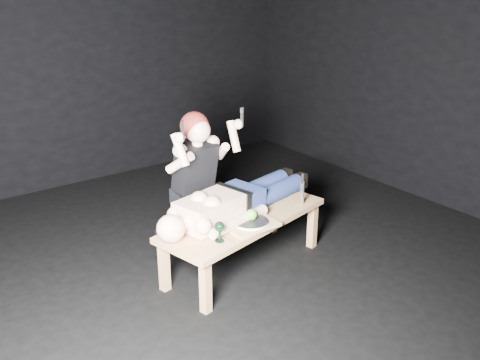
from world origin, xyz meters
The scene contains 13 objects.
ground centered at (0.00, 0.00, 0.00)m, with size 5.00×5.00×0.00m, color black.
back_wall centered at (0.00, 2.50, 1.50)m, with size 5.00×5.00×0.00m, color black.
table centered at (0.08, -0.17, 0.23)m, with size 1.47×0.55×0.45m, color tan.
lying_man centered at (0.10, -0.05, 0.58)m, with size 1.49×0.45×0.27m, color beige, non-canonical shape.
kneeling_woman centered at (-0.13, 0.31, 0.65)m, with size 0.69×0.78×1.30m, color black, non-canonical shape.
serving_tray centered at (0.02, -0.33, 0.46)m, with size 0.40×0.29×0.02m, color tan.
plate centered at (0.02, -0.33, 0.48)m, with size 0.27×0.27×0.02m, color white.
apple centered at (0.04, -0.32, 0.54)m, with size 0.09×0.09×0.09m, color green.
goblet centered at (-0.32, -0.40, 0.53)m, with size 0.08×0.08×0.16m, color black, non-canonical shape.
fork_flat centered at (-0.25, -0.41, 0.45)m, with size 0.01×0.16×0.01m, color #B2B2B7.
knife_flat centered at (0.18, -0.32, 0.45)m, with size 0.01×0.16×0.01m, color #B2B2B7.
spoon_flat centered at (0.12, -0.27, 0.45)m, with size 0.01×0.16×0.01m, color #B2B2B7.
carving_knife centered at (0.63, -0.25, 0.59)m, with size 0.04×0.04×0.27m, color #B2B2B7, non-canonical shape.
Camera 1 is at (-2.31, -3.31, 2.29)m, focal length 40.84 mm.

